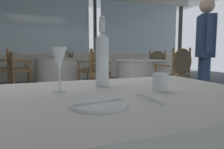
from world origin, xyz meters
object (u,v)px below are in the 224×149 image
(dining_chair_1_1, at_px, (17,67))
(wine_glass, at_px, (59,61))
(dining_chair_2_0, at_px, (3,65))
(dining_chair_3_1, at_px, (176,72))
(dining_chair_3_2, at_px, (156,66))
(dining_chair_3_0, at_px, (97,68))
(diner_person_0, at_px, (205,48))
(side_plate, at_px, (99,104))
(water_tumbler, at_px, (160,82))
(dining_chair_1_0, at_px, (66,63))
(water_bottle, at_px, (102,58))
(dining_chair_1_2, at_px, (93,66))

(dining_chair_1_1, bearing_deg, wine_glass, -96.15)
(wine_glass, height_order, dining_chair_2_0, dining_chair_2_0)
(dining_chair_3_1, xyz_separation_m, dining_chair_3_2, (0.58, 1.57, -0.03))
(dining_chair_3_0, height_order, dining_chair_3_1, dining_chair_3_1)
(dining_chair_2_0, height_order, diner_person_0, diner_person_0)
(side_plate, bearing_deg, water_tumbler, 24.09)
(water_tumbler, distance_m, dining_chair_1_0, 5.95)
(wine_glass, height_order, dining_chair_3_0, dining_chair_3_0)
(dining_chair_1_0, xyz_separation_m, dining_chair_3_1, (1.37, -3.78, 0.03))
(side_plate, distance_m, water_bottle, 0.44)
(dining_chair_3_0, bearing_deg, dining_chair_1_0, 117.14)
(dining_chair_2_0, height_order, dining_chair_3_1, dining_chair_2_0)
(water_bottle, relative_size, water_tumbler, 4.39)
(water_bottle, distance_m, dining_chair_3_1, 2.78)
(water_tumbler, height_order, dining_chair_1_2, dining_chair_1_2)
(side_plate, distance_m, dining_chair_2_0, 5.27)
(dining_chair_3_0, bearing_deg, water_tumbler, -81.00)
(wine_glass, bearing_deg, dining_chair_2_0, 99.86)
(dining_chair_1_2, bearing_deg, side_plate, 122.55)
(wine_glass, xyz_separation_m, dining_chair_1_0, (0.85, 5.82, -0.35))
(wine_glass, xyz_separation_m, dining_chair_3_2, (2.80, 3.61, -0.34))
(dining_chair_1_1, distance_m, dining_chair_1_2, 1.85)
(water_tumbler, distance_m, dining_chair_1_2, 4.22)
(water_bottle, relative_size, dining_chair_1_1, 0.41)
(dining_chair_1_1, height_order, dining_chair_3_1, dining_chair_3_1)
(side_plate, bearing_deg, dining_chair_3_1, 47.53)
(wine_glass, relative_size, water_tumbler, 2.43)
(side_plate, relative_size, dining_chair_3_2, 0.22)
(dining_chair_1_0, bearing_deg, dining_chair_2_0, -44.33)
(side_plate, xyz_separation_m, water_tumbler, (0.36, 0.16, 0.04))
(dining_chair_1_2, xyz_separation_m, diner_person_0, (1.07, -2.50, 0.41))
(dining_chair_3_2, bearing_deg, dining_chair_3_0, -30.05)
(diner_person_0, bearing_deg, dining_chair_3_2, -72.88)
(dining_chair_1_0, relative_size, dining_chair_1_2, 0.92)
(water_bottle, bearing_deg, dining_chair_1_1, 99.44)
(dining_chair_1_1, distance_m, dining_chair_3_2, 3.44)
(dining_chair_1_0, distance_m, dining_chair_3_0, 2.50)
(water_bottle, bearing_deg, wine_glass, -155.45)
(side_plate, xyz_separation_m, dining_chair_3_2, (2.70, 3.89, -0.20))
(side_plate, xyz_separation_m, dining_chair_3_1, (2.12, 2.31, -0.17))
(dining_chair_1_1, bearing_deg, dining_chair_1_2, -30.17)
(dining_chair_1_1, distance_m, dining_chair_3_0, 2.07)
(dining_chair_3_2, bearing_deg, dining_chair_1_2, -54.40)
(dining_chair_1_1, distance_m, dining_chair_3_1, 3.73)
(diner_person_0, bearing_deg, water_bottle, 63.95)
(dining_chair_1_1, relative_size, dining_chair_2_0, 0.93)
(dining_chair_2_0, relative_size, diner_person_0, 0.58)
(dining_chair_1_0, bearing_deg, dining_chair_3_1, 37.49)
(wine_glass, xyz_separation_m, dining_chair_2_0, (-0.85, 4.91, -0.30))
(dining_chair_3_1, distance_m, diner_person_0, 0.67)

